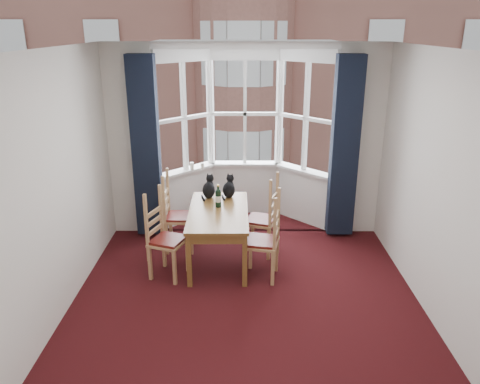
{
  "coord_description": "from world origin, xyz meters",
  "views": [
    {
      "loc": [
        -0.04,
        -4.43,
        3.01
      ],
      "look_at": [
        -0.07,
        1.05,
        1.05
      ],
      "focal_mm": 35.0,
      "sensor_mm": 36.0,
      "label": 1
    }
  ],
  "objects_px": {
    "dining_table": "(218,217)",
    "candle_tall": "(192,166)",
    "chair_left_far": "(174,218)",
    "wine_bottle": "(218,197)",
    "cat_right": "(229,188)",
    "chair_right_far": "(267,222)",
    "candle_short": "(202,166)",
    "chair_right_near": "(269,243)",
    "chair_left_near": "(162,240)",
    "cat_left": "(209,189)"
  },
  "relations": [
    {
      "from": "chair_left_near",
      "to": "cat_left",
      "type": "relative_size",
      "value": 2.7
    },
    {
      "from": "chair_right_far",
      "to": "cat_right",
      "type": "distance_m",
      "value": 0.71
    },
    {
      "from": "chair_left_far",
      "to": "chair_right_far",
      "type": "xyz_separation_m",
      "value": [
        1.3,
        -0.14,
        0.0
      ]
    },
    {
      "from": "wine_bottle",
      "to": "dining_table",
      "type": "bearing_deg",
      "value": -87.49
    },
    {
      "from": "dining_table",
      "to": "chair_left_near",
      "type": "relative_size",
      "value": 1.57
    },
    {
      "from": "cat_right",
      "to": "wine_bottle",
      "type": "relative_size",
      "value": 1.09
    },
    {
      "from": "chair_left_near",
      "to": "chair_left_far",
      "type": "xyz_separation_m",
      "value": [
        0.05,
        0.73,
        0.0
      ]
    },
    {
      "from": "candle_short",
      "to": "chair_right_far",
      "type": "bearing_deg",
      "value": -50.42
    },
    {
      "from": "dining_table",
      "to": "candle_short",
      "type": "xyz_separation_m",
      "value": [
        -0.32,
        1.39,
        0.28
      ]
    },
    {
      "from": "wine_bottle",
      "to": "candle_tall",
      "type": "relative_size",
      "value": 2.71
    },
    {
      "from": "dining_table",
      "to": "chair_left_far",
      "type": "xyz_separation_m",
      "value": [
        -0.65,
        0.36,
        -0.17
      ]
    },
    {
      "from": "candle_tall",
      "to": "wine_bottle",
      "type": "bearing_deg",
      "value": -68.99
    },
    {
      "from": "chair_left_far",
      "to": "cat_left",
      "type": "distance_m",
      "value": 0.64
    },
    {
      "from": "dining_table",
      "to": "chair_right_far",
      "type": "distance_m",
      "value": 0.71
    },
    {
      "from": "wine_bottle",
      "to": "candle_short",
      "type": "relative_size",
      "value": 3.08
    },
    {
      "from": "candle_tall",
      "to": "chair_right_far",
      "type": "bearing_deg",
      "value": -45.27
    },
    {
      "from": "cat_left",
      "to": "chair_left_near",
      "type": "bearing_deg",
      "value": -121.75
    },
    {
      "from": "chair_left_near",
      "to": "candle_short",
      "type": "distance_m",
      "value": 1.86
    },
    {
      "from": "candle_tall",
      "to": "dining_table",
      "type": "bearing_deg",
      "value": -70.67
    },
    {
      "from": "chair_right_far",
      "to": "candle_short",
      "type": "bearing_deg",
      "value": 129.58
    },
    {
      "from": "candle_tall",
      "to": "candle_short",
      "type": "xyz_separation_m",
      "value": [
        0.16,
        0.03,
        -0.01
      ]
    },
    {
      "from": "chair_left_near",
      "to": "chair_left_far",
      "type": "relative_size",
      "value": 1.0
    },
    {
      "from": "chair_right_near",
      "to": "cat_right",
      "type": "bearing_deg",
      "value": 118.09
    },
    {
      "from": "dining_table",
      "to": "chair_left_near",
      "type": "distance_m",
      "value": 0.81
    },
    {
      "from": "dining_table",
      "to": "cat_left",
      "type": "bearing_deg",
      "value": 107.23
    },
    {
      "from": "chair_right_near",
      "to": "candle_short",
      "type": "height_order",
      "value": "candle_short"
    },
    {
      "from": "chair_left_near",
      "to": "candle_short",
      "type": "height_order",
      "value": "candle_short"
    },
    {
      "from": "chair_left_near",
      "to": "dining_table",
      "type": "bearing_deg",
      "value": 28.31
    },
    {
      "from": "chair_left_far",
      "to": "candle_short",
      "type": "distance_m",
      "value": 1.17
    },
    {
      "from": "dining_table",
      "to": "chair_right_near",
      "type": "xyz_separation_m",
      "value": [
        0.64,
        -0.45,
        -0.17
      ]
    },
    {
      "from": "chair_left_far",
      "to": "cat_left",
      "type": "height_order",
      "value": "cat_left"
    },
    {
      "from": "candle_tall",
      "to": "chair_right_near",
      "type": "bearing_deg",
      "value": -58.28
    },
    {
      "from": "cat_right",
      "to": "candle_tall",
      "type": "height_order",
      "value": "cat_right"
    },
    {
      "from": "dining_table",
      "to": "candle_tall",
      "type": "relative_size",
      "value": 12.74
    },
    {
      "from": "wine_bottle",
      "to": "candle_short",
      "type": "xyz_separation_m",
      "value": [
        -0.31,
        1.26,
        0.06
      ]
    },
    {
      "from": "cat_left",
      "to": "wine_bottle",
      "type": "xyz_separation_m",
      "value": [
        0.15,
        -0.37,
        0.01
      ]
    },
    {
      "from": "cat_left",
      "to": "candle_tall",
      "type": "bearing_deg",
      "value": 110.52
    },
    {
      "from": "cat_right",
      "to": "chair_right_far",
      "type": "bearing_deg",
      "value": -29.32
    },
    {
      "from": "chair_right_far",
      "to": "cat_left",
      "type": "height_order",
      "value": "cat_left"
    },
    {
      "from": "chair_right_near",
      "to": "candle_short",
      "type": "xyz_separation_m",
      "value": [
        -0.96,
        1.84,
        0.45
      ]
    },
    {
      "from": "chair_left_far",
      "to": "cat_right",
      "type": "bearing_deg",
      "value": 11.53
    },
    {
      "from": "cat_right",
      "to": "candle_short",
      "type": "bearing_deg",
      "value": 116.79
    },
    {
      "from": "chair_left_far",
      "to": "candle_tall",
      "type": "relative_size",
      "value": 8.11
    },
    {
      "from": "chair_left_far",
      "to": "dining_table",
      "type": "bearing_deg",
      "value": -28.99
    },
    {
      "from": "chair_right_near",
      "to": "candle_tall",
      "type": "height_order",
      "value": "candle_tall"
    },
    {
      "from": "chair_left_far",
      "to": "wine_bottle",
      "type": "bearing_deg",
      "value": -19.39
    },
    {
      "from": "chair_left_far",
      "to": "chair_right_near",
      "type": "xyz_separation_m",
      "value": [
        1.29,
        -0.81,
        0.0
      ]
    },
    {
      "from": "dining_table",
      "to": "chair_left_far",
      "type": "relative_size",
      "value": 1.57
    },
    {
      "from": "wine_bottle",
      "to": "cat_right",
      "type": "bearing_deg",
      "value": 71.06
    },
    {
      "from": "chair_right_far",
      "to": "candle_tall",
      "type": "xyz_separation_m",
      "value": [
        -1.13,
        1.14,
        0.45
      ]
    }
  ]
}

